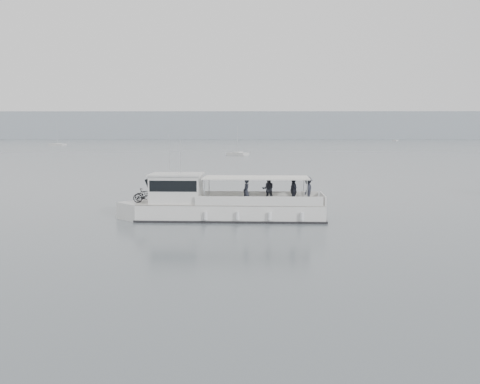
{
  "coord_description": "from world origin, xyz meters",
  "views": [
    {
      "loc": [
        2.01,
        -29.2,
        4.93
      ],
      "look_at": [
        1.79,
        1.5,
        1.6
      ],
      "focal_mm": 40.0,
      "sensor_mm": 36.0,
      "label": 1
    }
  ],
  "objects": [
    {
      "name": "headland",
      "position": [
        0.0,
        560.0,
        14.0
      ],
      "size": [
        1400.0,
        90.0,
        28.0
      ],
      "primitive_type": "cube",
      "color": "#939EA8",
      "rests_on": "ground"
    },
    {
      "name": "ground",
      "position": [
        0.0,
        0.0,
        0.0
      ],
      "size": [
        1400.0,
        1400.0,
        0.0
      ],
      "primitive_type": "plane",
      "color": "#50595E",
      "rests_on": "ground"
    },
    {
      "name": "moored_fleet",
      "position": [
        -52.48,
        228.94,
        0.36
      ],
      "size": [
        416.56,
        269.18,
        11.23
      ],
      "color": "silver",
      "rests_on": "ground"
    },
    {
      "name": "tour_boat",
      "position": [
        0.23,
        1.54,
        0.84
      ],
      "size": [
        12.22,
        3.48,
        5.1
      ],
      "rotation": [
        0.0,
        0.0,
        -0.04
      ],
      "color": "silver",
      "rests_on": "ground"
    }
  ]
}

